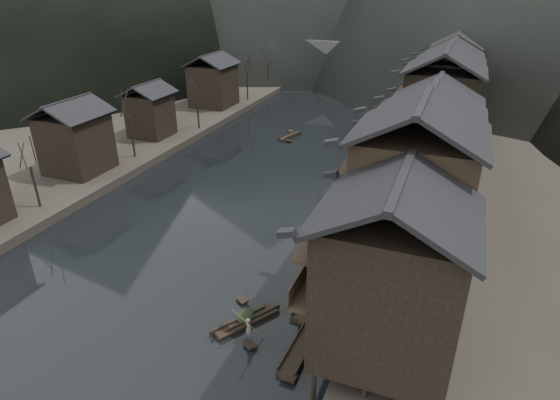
% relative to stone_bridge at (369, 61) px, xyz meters
% --- Properties ---
extents(water, '(300.00, 300.00, 0.00)m').
position_rel_stone_bridge_xyz_m(water, '(0.00, -72.00, -5.11)').
color(water, black).
rests_on(water, ground).
extents(left_bank, '(40.00, 200.00, 1.20)m').
position_rel_stone_bridge_xyz_m(left_bank, '(-35.00, -32.00, -4.51)').
color(left_bank, '#2D2823').
rests_on(left_bank, ground).
extents(stilt_houses, '(9.00, 67.60, 15.34)m').
position_rel_stone_bridge_xyz_m(stilt_houses, '(17.28, -53.06, 3.83)').
color(stilt_houses, black).
rests_on(stilt_houses, ground).
extents(left_houses, '(8.10, 53.20, 8.73)m').
position_rel_stone_bridge_xyz_m(left_houses, '(-20.50, -51.88, 0.55)').
color(left_houses, black).
rests_on(left_houses, left_bank).
extents(bare_trees, '(3.63, 74.27, 7.27)m').
position_rel_stone_bridge_xyz_m(bare_trees, '(-17.00, -48.52, 1.08)').
color(bare_trees, black).
rests_on(bare_trees, left_bank).
extents(moored_sampans, '(2.78, 53.89, 0.47)m').
position_rel_stone_bridge_xyz_m(moored_sampans, '(12.04, -54.90, -4.91)').
color(moored_sampans, black).
rests_on(moored_sampans, water).
extents(midriver_boats, '(12.38, 40.64, 0.45)m').
position_rel_stone_bridge_xyz_m(midriver_boats, '(2.04, -20.13, -4.91)').
color(midriver_boats, black).
rests_on(midriver_boats, water).
extents(stone_bridge, '(40.00, 6.00, 9.00)m').
position_rel_stone_bridge_xyz_m(stone_bridge, '(0.00, 0.00, 0.00)').
color(stone_bridge, '#4C4C4F').
rests_on(stone_bridge, ground).
extents(hero_sampan, '(3.47, 4.91, 0.44)m').
position_rel_stone_bridge_xyz_m(hero_sampan, '(7.97, -77.90, -4.91)').
color(hero_sampan, black).
rests_on(hero_sampan, water).
extents(cargo_heap, '(1.15, 1.50, 0.69)m').
position_rel_stone_bridge_xyz_m(cargo_heap, '(7.84, -77.70, -4.33)').
color(cargo_heap, black).
rests_on(cargo_heap, hero_sampan).
extents(boatman, '(0.74, 0.70, 1.71)m').
position_rel_stone_bridge_xyz_m(boatman, '(8.92, -79.46, -3.82)').
color(boatman, slate).
rests_on(boatman, hero_sampan).
extents(bamboo_pole, '(1.65, 1.99, 3.76)m').
position_rel_stone_bridge_xyz_m(bamboo_pole, '(9.12, -79.46, -1.08)').
color(bamboo_pole, '#8C7A51').
rests_on(bamboo_pole, boatman).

